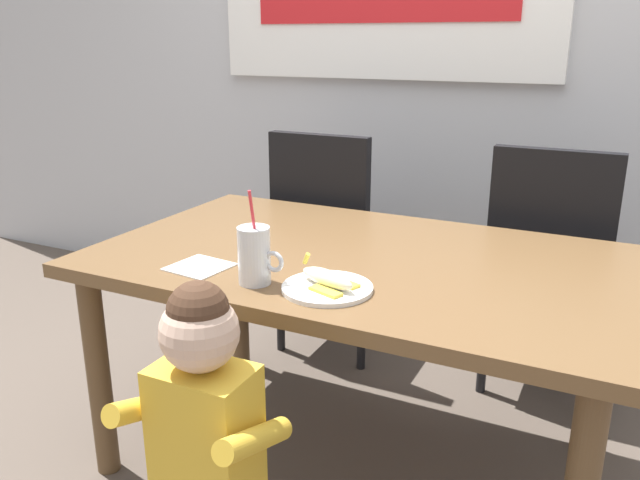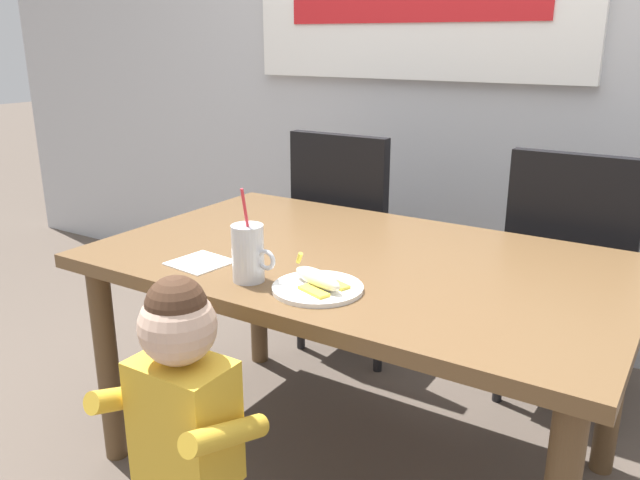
# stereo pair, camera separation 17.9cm
# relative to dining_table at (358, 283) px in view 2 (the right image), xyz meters

# --- Properties ---
(ground_plane) EXTENTS (24.00, 24.00, 0.00)m
(ground_plane) POSITION_rel_dining_table_xyz_m (0.00, 0.00, -0.62)
(ground_plane) COLOR brown
(back_wall) EXTENTS (6.40, 0.17, 2.90)m
(back_wall) POSITION_rel_dining_table_xyz_m (-0.01, 1.22, 0.83)
(back_wall) COLOR silver
(back_wall) RESTS_ON ground
(dining_table) EXTENTS (1.52, 0.93, 0.71)m
(dining_table) POSITION_rel_dining_table_xyz_m (0.00, 0.00, 0.00)
(dining_table) COLOR brown
(dining_table) RESTS_ON ground
(dining_chair_left) EXTENTS (0.44, 0.44, 0.96)m
(dining_chair_left) POSITION_rel_dining_table_xyz_m (-0.40, 0.67, -0.08)
(dining_chair_left) COLOR black
(dining_chair_left) RESTS_ON ground
(dining_chair_right) EXTENTS (0.44, 0.44, 0.96)m
(dining_chair_right) POSITION_rel_dining_table_xyz_m (0.47, 0.71, -0.08)
(dining_chair_right) COLOR black
(dining_chair_right) RESTS_ON ground
(toddler_standing) EXTENTS (0.33, 0.24, 0.84)m
(toddler_standing) POSITION_rel_dining_table_xyz_m (-0.08, -0.66, -0.09)
(toddler_standing) COLOR #3F4760
(toddler_standing) RESTS_ON ground
(milk_cup) EXTENTS (0.13, 0.08, 0.25)m
(milk_cup) POSITION_rel_dining_table_xyz_m (-0.15, -0.33, 0.15)
(milk_cup) COLOR silver
(milk_cup) RESTS_ON dining_table
(snack_plate) EXTENTS (0.23, 0.23, 0.01)m
(snack_plate) POSITION_rel_dining_table_xyz_m (0.04, -0.29, 0.09)
(snack_plate) COLOR white
(snack_plate) RESTS_ON dining_table
(peeled_banana) EXTENTS (0.17, 0.13, 0.07)m
(peeled_banana) POSITION_rel_dining_table_xyz_m (0.04, -0.29, 0.12)
(peeled_banana) COLOR #F4EAC6
(peeled_banana) RESTS_ON snack_plate
(paper_napkin) EXTENTS (0.17, 0.17, 0.00)m
(paper_napkin) POSITION_rel_dining_table_xyz_m (-0.35, -0.30, 0.09)
(paper_napkin) COLOR white
(paper_napkin) RESTS_ON dining_table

